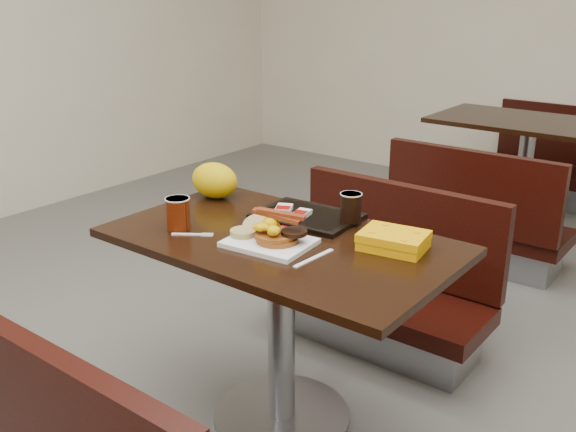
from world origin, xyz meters
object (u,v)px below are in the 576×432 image
Objects in this scene: bench_near_n at (378,273)px; hashbrown_sleeve_right at (302,213)px; clamshell at (394,241)px; table_near at (281,333)px; paper_bag at (215,180)px; platter at (269,243)px; fork at (187,234)px; bench_far_s at (482,205)px; hashbrown_sleeve_left at (284,209)px; table_far at (523,176)px; bench_far_n at (555,158)px; pancake_stack at (277,237)px; tray at (307,216)px; coffee_cup_far at (351,207)px; knife at (314,258)px; coffee_cup_near at (178,214)px.

bench_near_n is 0.66m from hashbrown_sleeve_right.
hashbrown_sleeve_right is 0.41m from clamshell.
table_near is 5.76× the size of paper_bag.
fork is (-0.29, -0.10, -0.01)m from platter.
hashbrown_sleeve_left is (-0.13, -1.72, 0.42)m from bench_far_s.
table_far is at bearing 49.98° from fork.
bench_far_n is 3.51m from fork.
table_far is 2.70m from pancake_stack.
tray is 3.60× the size of coffee_cup_far.
knife is at bearing -58.69° from hashbrown_sleeve_right.
paper_bag is at bearing 178.71° from tray.
table_near is at bearing -82.57° from tray.
coffee_cup_near is 0.38m from paper_bag.
clamshell reaches higher than bench_far_s.
bench_near_n is at bearing 81.19° from tray.
table_far is at bearing 90.80° from pancake_stack.
tray is at bearing 51.05° from coffee_cup_near.
platter is 2.39× the size of coffee_cup_near.
bench_far_s is at bearing 73.81° from paper_bag.
table_near is 0.69m from paper_bag.
pancake_stack is 0.16m from knife.
bench_near_n is 4.70× the size of clamshell.
coffee_cup_near is 0.55m from knife.
knife is at bearing -7.02° from platter.
table_near is 5.64× the size of clamshell.
pancake_stack is (0.04, -1.97, 0.42)m from bench_far_s.
tray is at bearing 67.88° from hashbrown_sleeve_right.
platter is at bearing 12.87° from coffee_cup_near.
table_far is 2.45m from hashbrown_sleeve_left.
paper_bag is (-0.50, -2.41, 0.45)m from table_far.
table_far is 5.76× the size of paper_bag.
hashbrown_sleeve_left is at bearing -1.40° from paper_bag.
clamshell is (0.63, 0.33, 0.03)m from fork.
platter is at bearing -89.76° from table_far.
platter is 0.19m from knife.
bench_far_s is at bearing 84.76° from platter.
clamshell reaches higher than bench_far_n.
bench_near_n is at bearing -162.13° from knife.
coffee_cup_far is at bearing -163.60° from knife.
knife is 1.83× the size of coffee_cup_far.
table_far is at bearing 90.00° from table_near.
table_near is 3.24× the size of tray.
hashbrown_sleeve_right is (0.08, 0.01, -0.00)m from hashbrown_sleeve_left.
bench_near_n is 0.85m from paper_bag.
bench_far_n is at bearing 92.30° from coffee_cup_far.
tray is (0.23, 0.39, 0.01)m from fork.
pancake_stack is at bearing -89.37° from bench_far_n.
bench_near_n is at bearing 73.85° from hashbrown_sleeve_right.
bench_near_n is 14.64× the size of hashbrown_sleeve_right.
hashbrown_sleeve_left is at bearing 172.70° from hashbrown_sleeve_right.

